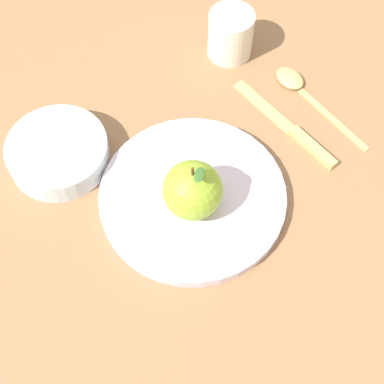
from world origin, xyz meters
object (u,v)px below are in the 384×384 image
object	(u,v)px
apple	(193,190)
spoon	(300,88)
knife	(293,130)
dinner_plate	(192,196)
side_bowl	(58,151)
cup	(231,32)

from	to	relation	value
apple	spoon	bearing A→B (deg)	92.44
knife	spoon	world-z (taller)	spoon
dinner_plate	apple	distance (m)	0.05
dinner_plate	spoon	xyz separation A→B (m)	(0.00, 0.25, -0.00)
apple	spoon	world-z (taller)	apple
knife	spoon	size ratio (longest dim) A/B	1.06
dinner_plate	side_bowl	world-z (taller)	side_bowl
knife	apple	bearing A→B (deg)	-97.86
dinner_plate	side_bowl	bearing A→B (deg)	-158.74
cup	spoon	world-z (taller)	cup
side_bowl	knife	world-z (taller)	side_bowl
knife	spoon	distance (m)	0.08
apple	spoon	distance (m)	0.26
cup	knife	xyz separation A→B (m)	(0.16, -0.06, -0.04)
side_bowl	apple	bearing A→B (deg)	16.64
apple	cup	size ratio (longest dim) A/B	1.20
dinner_plate	knife	xyz separation A→B (m)	(0.04, 0.18, -0.01)
knife	side_bowl	bearing A→B (deg)	-131.39
apple	cup	bearing A→B (deg)	118.86
dinner_plate	knife	size ratio (longest dim) A/B	1.25
side_bowl	knife	xyz separation A→B (m)	(0.22, 0.25, -0.02)
cup	spoon	xyz separation A→B (m)	(0.13, 0.01, -0.04)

